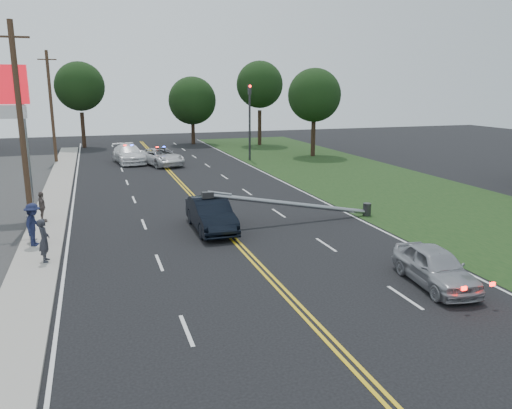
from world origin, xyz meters
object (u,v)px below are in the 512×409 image
object	(u,v)px
bystander_b	(34,223)
utility_pole_mid	(21,124)
utility_pole_far	(51,107)
emergency_a	(161,157)
crashed_sedan	(211,214)
fallen_streetlight	(301,205)
waiting_sedan	(435,267)
bystander_c	(33,224)
traffic_signal	(250,116)
bystander_a	(44,240)
emergency_b	(129,154)
bystander_d	(42,207)

from	to	relation	value
bystander_b	utility_pole_mid	bearing A→B (deg)	5.43
utility_pole_far	emergency_a	size ratio (longest dim) A/B	1.85
utility_pole_mid	crashed_sedan	bearing A→B (deg)	-25.36
fallen_streetlight	waiting_sedan	bearing A→B (deg)	-83.00
utility_pole_mid	utility_pole_far	world-z (taller)	same
utility_pole_mid	bystander_c	distance (m)	5.98
traffic_signal	bystander_a	bearing A→B (deg)	-123.39
crashed_sedan	emergency_b	distance (m)	23.86
bystander_b	bystander_c	xyz separation A→B (m)	(0.06, -0.71, 0.10)
bystander_c	bystander_d	distance (m)	4.08
crashed_sedan	bystander_c	size ratio (longest dim) A/B	2.56
traffic_signal	waiting_sedan	bearing A→B (deg)	-95.40
bystander_b	bystander_d	bearing A→B (deg)	-4.00
emergency_a	emergency_b	xyz separation A→B (m)	(-2.64, 2.20, 0.07)
bystander_b	fallen_streetlight	bearing A→B (deg)	-94.24
emergency_b	bystander_d	size ratio (longest dim) A/B	3.62
emergency_a	bystander_b	xyz separation A→B (m)	(-8.50, -21.18, 0.21)
emergency_b	bystander_c	xyz separation A→B (m)	(-5.80, -24.09, 0.24)
traffic_signal	fallen_streetlight	distance (m)	22.62
utility_pole_far	waiting_sedan	world-z (taller)	utility_pole_far
emergency_b	bystander_c	size ratio (longest dim) A/B	3.02
utility_pole_mid	bystander_c	bearing A→B (deg)	-82.27
bystander_b	traffic_signal	bearing A→B (deg)	-40.86
crashed_sedan	emergency_b	xyz separation A→B (m)	(-2.17, 23.76, 0.03)
bystander_b	bystander_c	bearing A→B (deg)	-177.65
emergency_a	bystander_c	bearing A→B (deg)	-129.56
emergency_b	bystander_c	bearing A→B (deg)	-110.71
emergency_b	bystander_d	xyz separation A→B (m)	(-5.79, -20.01, 0.08)
traffic_signal	waiting_sedan	world-z (taller)	traffic_signal
waiting_sedan	utility_pole_mid	bearing A→B (deg)	144.14
fallen_streetlight	bystander_b	world-z (taller)	fallen_streetlight
fallen_streetlight	bystander_d	size ratio (longest dim) A/B	5.95
traffic_signal	fallen_streetlight	size ratio (longest dim) A/B	0.75
traffic_signal	utility_pole_mid	distance (m)	25.12
utility_pole_mid	emergency_a	bearing A→B (deg)	62.71
bystander_a	bystander_c	distance (m)	2.43
crashed_sedan	traffic_signal	bearing A→B (deg)	68.03
utility_pole_far	bystander_c	world-z (taller)	utility_pole_far
emergency_b	bystander_b	world-z (taller)	bystander_b
emergency_b	bystander_b	distance (m)	24.10
utility_pole_far	bystander_b	bearing A→B (deg)	-88.81
traffic_signal	bystander_d	distance (m)	25.13
emergency_a	bystander_a	size ratio (longest dim) A/B	3.11
utility_pole_mid	bystander_b	bearing A→B (deg)	-81.77
fallen_streetlight	utility_pole_mid	size ratio (longest dim) A/B	0.94
fallen_streetlight	utility_pole_mid	bearing A→B (deg)	163.36
crashed_sedan	bystander_a	distance (m)	7.84
emergency_a	bystander_b	size ratio (longest dim) A/B	3.22
fallen_streetlight	utility_pole_far	size ratio (longest dim) A/B	0.94
utility_pole_far	emergency_a	xyz separation A→B (m)	(9.03, -4.49, -4.33)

